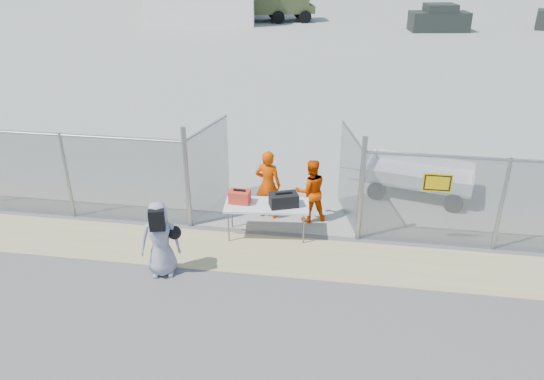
% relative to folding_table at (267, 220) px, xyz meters
% --- Properties ---
extents(ground, '(160.00, 160.00, 0.00)m').
position_rel_folding_table_xyz_m(ground, '(0.09, -1.82, -0.41)').
color(ground, '#4B4B4B').
extents(tarmac_inside, '(160.00, 80.00, 0.01)m').
position_rel_folding_table_xyz_m(tarmac_inside, '(0.09, 40.18, -0.40)').
color(tarmac_inside, gray).
rests_on(tarmac_inside, ground).
extents(dirt_strip, '(44.00, 1.60, 0.01)m').
position_rel_folding_table_xyz_m(dirt_strip, '(0.09, -0.82, -0.40)').
color(dirt_strip, tan).
rests_on(dirt_strip, ground).
extents(chain_link_fence, '(40.00, 0.20, 2.20)m').
position_rel_folding_table_xyz_m(chain_link_fence, '(0.09, 0.18, 0.69)').
color(chain_link_fence, gray).
rests_on(chain_link_fence, ground).
extents(folding_table, '(1.99, 0.99, 0.81)m').
position_rel_folding_table_xyz_m(folding_table, '(0.00, 0.00, 0.00)').
color(folding_table, white).
rests_on(folding_table, ground).
extents(orange_bag, '(0.48, 0.34, 0.29)m').
position_rel_folding_table_xyz_m(orange_bag, '(-0.63, 0.00, 0.55)').
color(orange_bag, red).
rests_on(orange_bag, folding_table).
extents(black_duffel, '(0.72, 0.57, 0.30)m').
position_rel_folding_table_xyz_m(black_duffel, '(0.39, -0.02, 0.56)').
color(black_duffel, black).
rests_on(black_duffel, folding_table).
extents(security_worker_left, '(0.70, 0.52, 1.76)m').
position_rel_folding_table_xyz_m(security_worker_left, '(-0.12, 0.90, 0.47)').
color(security_worker_left, '#D94100').
rests_on(security_worker_left, ground).
extents(security_worker_right, '(0.93, 0.83, 1.59)m').
position_rel_folding_table_xyz_m(security_worker_right, '(0.93, 0.90, 0.39)').
color(security_worker_right, '#D94100').
rests_on(security_worker_right, ground).
extents(visitor, '(0.91, 0.71, 1.64)m').
position_rel_folding_table_xyz_m(visitor, '(-1.89, -1.82, 0.41)').
color(visitor, '#8F91A1').
rests_on(visitor, ground).
extents(utility_trailer, '(3.89, 2.59, 0.87)m').
position_rel_folding_table_xyz_m(utility_trailer, '(3.69, 2.82, 0.03)').
color(utility_trailer, white).
rests_on(utility_trailer, ground).
extents(military_truck, '(6.53, 3.87, 2.93)m').
position_rel_folding_table_xyz_m(military_truck, '(-4.68, 32.23, 1.06)').
color(military_truck, '#424B27').
rests_on(military_truck, ground).
extents(parked_vehicle_near, '(4.27, 2.50, 1.82)m').
position_rel_folding_table_xyz_m(parked_vehicle_near, '(7.49, 29.50, 0.50)').
color(parked_vehicle_near, '#252B26').
rests_on(parked_vehicle_near, ground).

